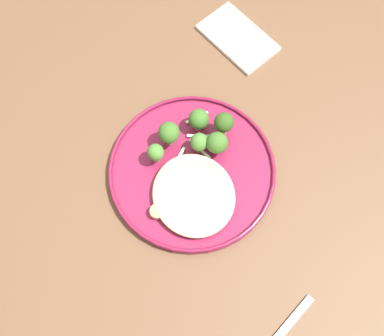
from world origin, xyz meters
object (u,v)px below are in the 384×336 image
Objects in this scene: broccoli_floret_left_leaning at (169,133)px; seared_scallop_right_edge at (183,198)px; seared_scallop_half_hidden at (193,169)px; broccoli_floret_tall_stalk at (156,153)px; broccoli_floret_beside_noodles at (224,123)px; folded_napkin at (238,38)px; broccoli_floret_small_sprig at (217,143)px; dinner_plate at (192,170)px; broccoli_floret_center_pile at (199,120)px; broccoli_floret_front_edge at (200,142)px; seared_scallop_large_seared at (157,211)px; seared_scallop_center_golden at (212,168)px.

seared_scallop_right_edge is at bearing 171.10° from broccoli_floret_left_leaning.
seared_scallop_half_hidden is 0.05m from seared_scallop_right_edge.
seared_scallop_right_edge is 0.09m from broccoli_floret_tall_stalk.
broccoli_floret_beside_noodles is 0.39× the size of folded_napkin.
broccoli_floret_small_sprig is (0.06, -0.09, 0.02)m from seared_scallop_right_edge.
dinner_plate is at bearing 140.35° from folded_napkin.
broccoli_floret_left_leaning is 0.06m from broccoli_floret_center_pile.
broccoli_floret_beside_noodles is (0.09, -0.11, 0.03)m from seared_scallop_right_edge.
broccoli_floret_center_pile reaches higher than broccoli_floret_front_edge.
broccoli_floret_small_sprig reaches higher than seared_scallop_large_seared.
seared_scallop_large_seared is at bearing 150.00° from broccoli_floret_left_leaning.
broccoli_floret_left_leaning is (0.08, 0.05, 0.02)m from seared_scallop_center_golden.
broccoli_floret_front_edge is 0.25m from folded_napkin.
seared_scallop_half_hidden is 0.09m from broccoli_floret_center_pile.
seared_scallop_half_hidden and seared_scallop_center_golden have the same top height.
seared_scallop_half_hidden reaches higher than seared_scallop_right_edge.
folded_napkin is at bearing -44.32° from seared_scallop_large_seared.
seared_scallop_half_hidden is 0.10m from broccoli_floret_beside_noodles.
folded_napkin is (0.23, -0.19, -0.00)m from dinner_plate.
broccoli_floret_front_edge reaches higher than seared_scallop_large_seared.
broccoli_floret_small_sprig is at bearing -168.36° from broccoli_floret_center_pile.
broccoli_floret_center_pile is at bearing -29.84° from dinner_plate.
broccoli_floret_tall_stalk is at bearing 83.67° from broccoli_floret_front_edge.
broccoli_floret_front_edge is 0.92× the size of broccoli_floret_center_pile.
broccoli_floret_tall_stalk is at bearing 77.22° from broccoli_floret_small_sprig.
broccoli_floret_tall_stalk is (-0.03, 0.09, 0.00)m from broccoli_floret_center_pile.
broccoli_floret_front_edge is at bearing 160.74° from broccoli_floret_center_pile.
broccoli_floret_small_sprig is (0.02, -0.05, 0.03)m from dinner_plate.
broccoli_floret_center_pile is 0.06m from broccoli_floret_small_sprig.
seared_scallop_right_edge is at bearing 147.31° from broccoli_floret_center_pile.
dinner_plate is at bearing 67.53° from seared_scallop_center_golden.
seared_scallop_large_seared reaches higher than dinner_plate.
dinner_plate is at bearing 150.16° from broccoli_floret_center_pile.
seared_scallop_large_seared is at bearing 135.68° from folded_napkin.
broccoli_floret_beside_noodles is 0.22m from folded_napkin.
folded_napkin is at bearing -39.56° from broccoli_floret_front_edge.
seared_scallop_large_seared is 0.52× the size of broccoli_floret_tall_stalk.
seared_scallop_large_seared is 0.41× the size of broccoli_floret_beside_noodles.
dinner_plate is 12.44× the size of seared_scallop_center_golden.
broccoli_floret_front_edge is at bearing 59.77° from broccoli_floret_small_sprig.
dinner_plate reaches higher than folded_napkin.
seared_scallop_large_seared is 0.12m from seared_scallop_center_golden.
dinner_plate is 5.14× the size of broccoli_floret_left_leaning.
seared_scallop_center_golden is at bearing 172.58° from broccoli_floret_center_pile.
seared_scallop_center_golden reaches higher than seared_scallop_right_edge.
seared_scallop_right_edge is at bearing -169.40° from broccoli_floret_tall_stalk.
seared_scallop_half_hidden reaches higher than seared_scallop_large_seared.
seared_scallop_half_hidden reaches higher than folded_napkin.
seared_scallop_large_seared is 0.05m from seared_scallop_right_edge.
dinner_plate is 11.52× the size of seared_scallop_right_edge.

